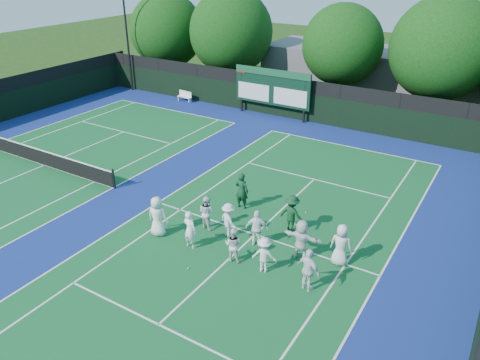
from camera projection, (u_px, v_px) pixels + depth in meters
The scene contains 31 objects.
ground at pixel (243, 246), 19.57m from camera, with size 120.00×120.00×0.00m, color #1B380F.
court_apron at pixel (150, 200), 23.15m from camera, with size 34.00×32.00×0.01m, color navy.
near_court at pixel (255, 234), 20.33m from camera, with size 11.05×23.85×0.01m.
left_court at pixel (45, 165), 26.91m from camera, with size 11.05×23.85×0.01m.
back_fence at pixel (287, 99), 34.02m from camera, with size 34.00×0.08×3.00m.
scoreboard at pixel (272, 88), 33.81m from camera, with size 6.00×0.21×3.55m.
clubhouse at pixel (375, 75), 37.97m from camera, with size 18.00×6.00×4.00m, color #5E5E63.
light_pole_left at pixel (125, 15), 38.65m from camera, with size 1.20×0.30×10.12m.
tennis_net at pixel (43, 157), 26.69m from camera, with size 11.30×0.10×1.10m.
bench at pixel (185, 96), 38.09m from camera, with size 1.36×0.51×0.84m.
tree_a at pixel (169, 32), 41.77m from camera, with size 6.55×6.55×7.96m.
tree_b at pixel (233, 34), 38.40m from camera, with size 6.86×6.86×8.52m.
tree_c at pixel (345, 47), 33.94m from camera, with size 5.84×5.84×7.88m.
tree_d at pixel (444, 52), 30.59m from camera, with size 6.82×6.82×8.74m.
tennis_ball_0 at pixel (188, 268), 18.12m from camera, with size 0.07×0.07×0.07m, color #CFD018.
tennis_ball_1 at pixel (306, 212), 22.00m from camera, with size 0.07×0.07×0.07m, color #CFD018.
tennis_ball_2 at pixel (342, 274), 17.84m from camera, with size 0.07×0.07×0.07m, color #CFD018.
tennis_ball_3 at pixel (235, 210), 22.18m from camera, with size 0.07×0.07×0.07m, color #CFD018.
tennis_ball_4 at pixel (295, 224), 21.03m from camera, with size 0.07×0.07×0.07m, color #CFD018.
player_front_0 at pixel (157, 216), 19.95m from camera, with size 0.89×0.58×1.82m, color white.
player_front_1 at pixel (190, 230), 19.13m from camera, with size 0.62×0.41×1.70m, color white.
player_front_2 at pixel (233, 245), 18.34m from camera, with size 0.72×0.56×1.48m, color silver.
player_front_3 at pixel (264, 255), 17.72m from camera, with size 0.95×0.55×1.48m, color silver.
player_front_4 at pixel (309, 270), 16.68m from camera, with size 1.01×0.42×1.72m, color white.
player_back_0 at pixel (207, 212), 20.51m from camera, with size 0.77×0.60×1.58m, color silver.
player_back_1 at pixel (229, 220), 19.91m from camera, with size 1.01×0.58×1.57m, color silver.
player_back_2 at pixel (257, 228), 19.27m from camera, with size 0.96×0.40×1.64m, color white.
player_back_3 at pixel (301, 240), 18.42m from camera, with size 1.61×0.51×1.74m, color white.
player_back_4 at pixel (341, 245), 18.07m from camera, with size 0.86×0.56×1.76m, color silver.
coach_left at pixel (242, 191), 22.08m from camera, with size 0.66×0.43×1.81m, color #0F381E.
coach_right at pixel (292, 214), 20.20m from camera, with size 1.13×0.65×1.75m, color #0F391B.
Camera 1 is at (8.44, -13.99, 11.12)m, focal length 35.00 mm.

